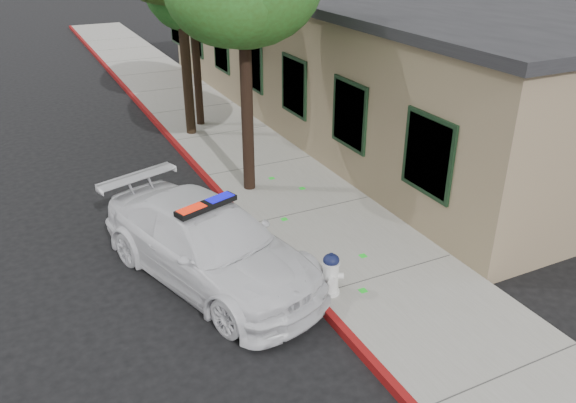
# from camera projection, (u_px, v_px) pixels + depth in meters

# --- Properties ---
(ground) EXTENTS (120.00, 120.00, 0.00)m
(ground) POSITION_uv_depth(u_px,v_px,m) (311.00, 303.00, 10.27)
(ground) COLOR black
(ground) RESTS_ON ground
(sidewalk) EXTENTS (3.20, 60.00, 0.15)m
(sidewalk) POSITION_uv_depth(u_px,v_px,m) (311.00, 213.00, 13.28)
(sidewalk) COLOR gray
(sidewalk) RESTS_ON ground
(red_curb) EXTENTS (0.14, 60.00, 0.16)m
(red_curb) POSITION_uv_depth(u_px,v_px,m) (250.00, 227.00, 12.67)
(red_curb) COLOR maroon
(red_curb) RESTS_ON ground
(clapboard_building) EXTENTS (7.30, 20.89, 4.24)m
(clapboard_building) POSITION_uv_depth(u_px,v_px,m) (360.00, 55.00, 19.23)
(clapboard_building) COLOR #896E59
(clapboard_building) RESTS_ON ground
(police_car) EXTENTS (3.60, 5.50, 1.60)m
(police_car) POSITION_uv_depth(u_px,v_px,m) (209.00, 243.00, 10.70)
(police_car) COLOR silver
(police_car) RESTS_ON ground
(fire_hydrant) EXTENTS (0.47, 0.41, 0.83)m
(fire_hydrant) POSITION_uv_depth(u_px,v_px,m) (331.00, 274.00, 10.10)
(fire_hydrant) COLOR white
(fire_hydrant) RESTS_ON sidewalk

